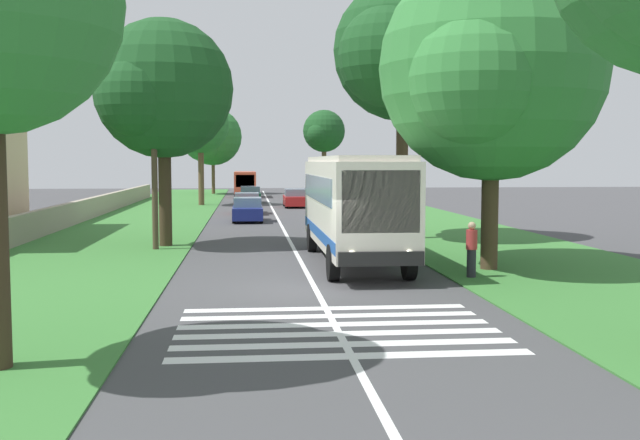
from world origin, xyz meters
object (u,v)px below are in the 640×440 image
(roadside_tree_left_1, at_px, (161,92))
(roadside_tree_right_2, at_px, (323,132))
(trailing_car_2, at_px, (295,199))
(trailing_minibus_0, at_px, (245,182))
(utility_pole, at_px, (154,154))
(roadside_tree_left_0, at_px, (211,138))
(roadside_tree_right_3, at_px, (485,75))
(trailing_car_0, at_px, (248,210))
(pedestrian, at_px, (472,249))
(coach_bus, at_px, (353,202))
(trailing_car_1, at_px, (247,204))
(roadside_tree_right_0, at_px, (398,56))
(trailing_car_3, at_px, (250,195))
(roadside_tree_left_2, at_px, (199,127))

(roadside_tree_left_1, height_order, roadside_tree_right_2, roadside_tree_left_1)
(trailing_car_2, bearing_deg, roadside_tree_right_2, -11.14)
(trailing_minibus_0, xyz_separation_m, utility_pole, (-44.67, 3.48, 2.29))
(roadside_tree_left_0, height_order, roadside_tree_right_3, roadside_tree_right_3)
(roadside_tree_left_0, relative_size, utility_pole, 1.27)
(trailing_car_0, distance_m, utility_pole, 14.93)
(roadside_tree_right_2, distance_m, roadside_tree_right_3, 56.74)
(trailing_minibus_0, height_order, pedestrian, trailing_minibus_0)
(coach_bus, xyz_separation_m, utility_pole, (4.54, 7.36, 1.69))
(trailing_car_1, bearing_deg, utility_pole, 170.07)
(roadside_tree_left_0, distance_m, roadside_tree_right_2, 12.17)
(roadside_tree_left_0, xyz_separation_m, roadside_tree_right_0, (-48.54, -10.71, 2.25))
(trailing_car_1, relative_size, utility_pole, 0.59)
(trailing_car_1, distance_m, trailing_car_2, 7.83)
(roadside_tree_left_0, distance_m, roadside_tree_right_3, 59.44)
(trailing_car_1, xyz_separation_m, pedestrian, (-29.19, -6.81, 0.24))
(coach_bus, bearing_deg, roadside_tree_right_2, -4.70)
(roadside_tree_right_0, bearing_deg, roadside_tree_left_1, 101.39)
(roadside_tree_right_2, height_order, roadside_tree_right_3, roadside_tree_right_3)
(roadside_tree_left_0, relative_size, roadside_tree_right_2, 1.03)
(roadside_tree_left_1, xyz_separation_m, roadside_tree_right_0, (2.09, -10.36, 1.89))
(coach_bus, distance_m, trailing_car_3, 38.84)
(trailing_minibus_0, bearing_deg, roadside_tree_left_0, 26.87)
(trailing_car_0, distance_m, roadside_tree_right_2, 37.64)
(roadside_tree_left_2, bearing_deg, trailing_minibus_0, -14.70)
(trailing_car_0, height_order, trailing_car_2, same)
(trailing_car_2, xyz_separation_m, roadside_tree_right_3, (-34.06, -4.03, 5.70))
(trailing_minibus_0, xyz_separation_m, roadside_tree_right_3, (-51.05, -7.95, 4.82))
(roadside_tree_right_3, height_order, utility_pole, roadside_tree_right_3)
(trailing_car_2, xyz_separation_m, roadside_tree_right_0, (-24.32, -3.12, 7.63))
(trailing_car_2, xyz_separation_m, pedestrian, (-36.06, -3.06, 0.24))
(trailing_car_2, xyz_separation_m, trailing_minibus_0, (16.98, 3.92, 0.88))
(roadside_tree_left_2, distance_m, roadside_tree_right_3, 39.06)
(roadside_tree_right_2, height_order, pedestrian, roadside_tree_right_2)
(roadside_tree_left_0, bearing_deg, coach_bus, -172.39)
(roadside_tree_left_2, height_order, roadside_tree_right_2, roadside_tree_right_2)
(trailing_car_0, bearing_deg, trailing_car_1, 0.38)
(trailing_minibus_0, distance_m, roadside_tree_left_1, 43.79)
(roadside_tree_left_0, height_order, roadside_tree_left_2, roadside_tree_left_0)
(trailing_car_2, relative_size, roadside_tree_right_0, 0.37)
(roadside_tree_left_1, distance_m, roadside_tree_right_0, 10.74)
(roadside_tree_right_3, distance_m, pedestrian, 5.90)
(coach_bus, xyz_separation_m, roadside_tree_right_0, (7.91, -3.16, 6.15))
(trailing_car_3, bearing_deg, roadside_tree_left_1, 173.43)
(trailing_car_1, distance_m, roadside_tree_right_3, 28.85)
(trailing_car_0, height_order, trailing_minibus_0, trailing_minibus_0)
(roadside_tree_right_0, bearing_deg, trailing_car_0, 32.44)
(roadside_tree_right_0, bearing_deg, pedestrian, 179.68)
(trailing_car_3, distance_m, roadside_tree_right_0, 32.36)
(trailing_car_2, bearing_deg, roadside_tree_right_0, -172.69)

